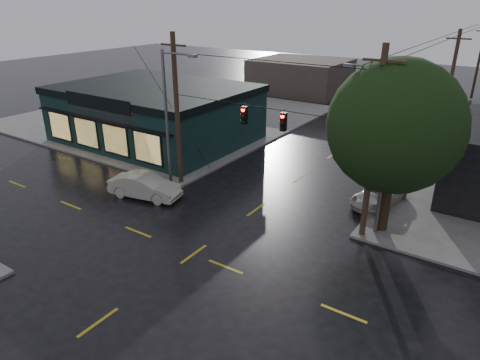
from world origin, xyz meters
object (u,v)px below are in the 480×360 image
Objects in this scene: utility_pole_nw at (181,184)px; sedan_cream at (145,186)px; utility_pole_ne at (361,236)px; suv_silver at (379,196)px; corner_tree at (395,127)px.

utility_pole_nw is 2.13× the size of sedan_cream.
utility_pole_ne reaches higher than suv_silver.
utility_pole_nw is 13.27m from suv_silver.
corner_tree is at bearing 63.01° from utility_pole_ne.
corner_tree reaches higher than utility_pole_ne.
sedan_cream is (-14.08, -4.22, -5.22)m from corner_tree.
utility_pole_nw is 1.00× the size of utility_pole_ne.
corner_tree reaches higher than suv_silver.
utility_pole_ne is at bearing -90.03° from sedan_cream.
corner_tree is at bearing -85.87° from sedan_cream.
utility_pole_nw is at bearing 180.00° from utility_pole_ne.
suv_silver is (12.50, 4.41, 0.62)m from utility_pole_nw.
sedan_cream is (-13.45, -2.99, 0.78)m from utility_pole_ne.
corner_tree reaches higher than utility_pole_nw.
corner_tree is at bearing -60.50° from suv_silver.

